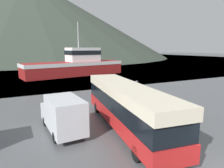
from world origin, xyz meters
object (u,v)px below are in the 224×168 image
at_px(tour_bus, 126,104).
at_px(storage_bin, 181,107).
at_px(fishing_boat, 76,65).
at_px(small_boat, 37,71).
at_px(delivery_van, 63,114).

height_order(tour_bus, storage_bin, tour_bus).
relative_size(fishing_boat, small_boat, 3.09).
distance_m(tour_bus, storage_bin, 6.62).
height_order(tour_bus, small_boat, tour_bus).
bearing_deg(delivery_van, small_boat, 83.95).
height_order(tour_bus, delivery_van, tour_bus).
height_order(tour_bus, fishing_boat, fishing_boat).
relative_size(tour_bus, delivery_van, 2.34).
relative_size(delivery_van, small_boat, 0.74).
bearing_deg(small_boat, storage_bin, -38.14).
relative_size(delivery_van, fishing_boat, 0.24).
bearing_deg(storage_bin, delivery_van, 177.85).
relative_size(delivery_van, storage_bin, 4.03).
height_order(delivery_van, storage_bin, delivery_van).
xyz_separation_m(tour_bus, storage_bin, (6.43, 0.92, -1.30)).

